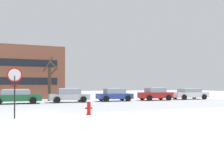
{
  "coord_description": "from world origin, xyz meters",
  "views": [
    {
      "loc": [
        -0.9,
        -15.82,
        1.72
      ],
      "look_at": [
        7.3,
        5.24,
        1.87
      ],
      "focal_mm": 38.51,
      "sensor_mm": 36.0,
      "label": 1
    }
  ],
  "objects": [
    {
      "name": "building_far_left",
      "position": [
        -0.38,
        20.04,
        3.45
      ],
      "size": [
        10.28,
        8.83,
        6.9
      ],
      "color": "brown",
      "rests_on": "ground"
    },
    {
      "name": "stop_sign",
      "position": [
        -1.1,
        -2.31,
        1.87
      ],
      "size": [
        0.75,
        0.14,
        2.67
      ],
      "color": "black",
      "rests_on": "ground"
    },
    {
      "name": "parked_car_silver",
      "position": [
        3.93,
        8.76,
        0.73
      ],
      "size": [
        4.09,
        2.14,
        1.44
      ],
      "color": "silver",
      "rests_on": "ground"
    },
    {
      "name": "parked_car_red",
      "position": [
        14.03,
        8.54,
        0.76
      ],
      "size": [
        3.87,
        2.12,
        1.5
      ],
      "color": "red",
      "rests_on": "ground"
    },
    {
      "name": "parked_car_white",
      "position": [
        19.08,
        8.7,
        0.71
      ],
      "size": [
        4.58,
        2.24,
        1.37
      ],
      "color": "white",
      "rests_on": "ground"
    },
    {
      "name": "road_surface",
      "position": [
        0.0,
        3.56,
        0.0
      ],
      "size": [
        80.0,
        9.12,
        0.0
      ],
      "color": "silver",
      "rests_on": "ground"
    },
    {
      "name": "fire_hydrant",
      "position": [
        2.95,
        -2.16,
        0.42
      ],
      "size": [
        0.44,
        0.3,
        0.84
      ],
      "color": "red",
      "rests_on": "ground"
    },
    {
      "name": "parked_car_blue",
      "position": [
        8.98,
        8.81,
        0.72
      ],
      "size": [
        3.92,
        2.11,
        1.43
      ],
      "color": "#283D93",
      "rests_on": "ground"
    },
    {
      "name": "ground_plane",
      "position": [
        0.0,
        0.0,
        0.0
      ],
      "size": [
        120.0,
        120.0,
        0.0
      ],
      "primitive_type": "plane",
      "color": "white"
    },
    {
      "name": "tree_far_left",
      "position": [
        2.39,
        11.99,
        2.26
      ],
      "size": [
        1.74,
        1.9,
        5.04
      ],
      "color": "#423326",
      "rests_on": "ground"
    },
    {
      "name": "parked_car_green",
      "position": [
        -1.12,
        8.64,
        0.71
      ],
      "size": [
        4.65,
        2.26,
        1.37
      ],
      "color": "#1E6038",
      "rests_on": "ground"
    }
  ]
}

